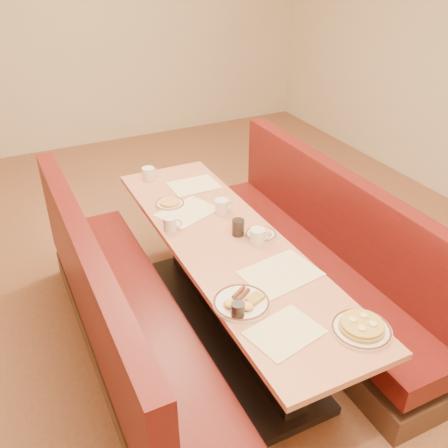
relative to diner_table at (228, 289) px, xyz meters
name	(u,v)px	position (x,y,z in m)	size (l,w,h in m)	color
ground	(228,330)	(0.00, 0.00, -0.37)	(8.00, 8.00, 0.00)	#9E6647
room_envelope	(230,51)	(0.00, 0.00, 1.56)	(6.04, 8.04, 2.82)	beige
diner_table	(228,289)	(0.00, 0.00, 0.00)	(0.70, 2.50, 0.75)	black
booth_left	(123,323)	(-0.73, 0.00, -0.01)	(0.55, 2.50, 1.05)	#4C3326
booth_right	(317,263)	(0.73, 0.00, -0.01)	(0.55, 2.50, 1.05)	#4C3326
placemat_near_left	(285,332)	(-0.12, -0.86, 0.38)	(0.35, 0.26, 0.00)	#FFF6C7
placemat_near_right	(281,273)	(0.12, -0.44, 0.38)	(0.42, 0.32, 0.00)	#FFF6C7
placemat_far_left	(187,212)	(-0.09, 0.47, 0.38)	(0.39, 0.29, 0.00)	#FFF6C7
placemat_far_right	(194,185)	(0.12, 0.84, 0.38)	(0.36, 0.27, 0.00)	#FFF6C7
pancake_plate	(361,328)	(0.23, -1.02, 0.40)	(0.30, 0.30, 0.07)	white
eggs_plate	(241,303)	(-0.22, -0.58, 0.39)	(0.31, 0.31, 0.06)	white
extra_plate_mid	(261,234)	(0.22, -0.02, 0.39)	(0.20, 0.20, 0.04)	white
extra_plate_far	(170,203)	(-0.16, 0.63, 0.39)	(0.21, 0.21, 0.04)	white
coffee_mug_a	(258,236)	(0.16, -0.09, 0.43)	(0.14, 0.10, 0.10)	white
coffee_mug_b	(171,223)	(-0.28, 0.30, 0.43)	(0.13, 0.09, 0.10)	white
coffee_mug_c	(222,206)	(0.13, 0.36, 0.43)	(0.14, 0.10, 0.10)	white
coffee_mug_d	(149,173)	(-0.16, 1.10, 0.43)	(0.13, 0.09, 0.10)	white
soda_tumbler_near	(238,311)	(-0.28, -0.67, 0.42)	(0.07, 0.07, 0.10)	black
soda_tumbler_mid	(238,227)	(0.10, 0.05, 0.43)	(0.08, 0.08, 0.11)	black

